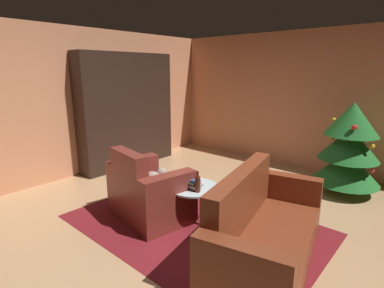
{
  "coord_description": "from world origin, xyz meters",
  "views": [
    {
      "loc": [
        2.2,
        -2.62,
        1.83
      ],
      "look_at": [
        -0.23,
        0.15,
        0.9
      ],
      "focal_mm": 27.88,
      "sensor_mm": 36.0,
      "label": 1
    }
  ],
  "objects_px": {
    "armchair_red": "(148,193)",
    "coffee_table": "(193,190)",
    "book_stack_on_table": "(192,184)",
    "decorated_tree": "(349,147)",
    "couch_red": "(263,236)",
    "bottle_on_table": "(198,184)",
    "bookshelf_unit": "(133,111)"
  },
  "relations": [
    {
      "from": "armchair_red",
      "to": "coffee_table",
      "type": "relative_size",
      "value": 1.83
    },
    {
      "from": "coffee_table",
      "to": "book_stack_on_table",
      "type": "relative_size",
      "value": 2.62
    },
    {
      "from": "armchair_red",
      "to": "decorated_tree",
      "type": "distance_m",
      "value": 3.02
    },
    {
      "from": "decorated_tree",
      "to": "armchair_red",
      "type": "bearing_deg",
      "value": -123.39
    },
    {
      "from": "couch_red",
      "to": "book_stack_on_table",
      "type": "xyz_separation_m",
      "value": [
        -1.03,
        0.16,
        0.21
      ]
    },
    {
      "from": "coffee_table",
      "to": "bottle_on_table",
      "type": "bearing_deg",
      "value": -32.26
    },
    {
      "from": "couch_red",
      "to": "armchair_red",
      "type": "bearing_deg",
      "value": -177.2
    },
    {
      "from": "bookshelf_unit",
      "to": "couch_red",
      "type": "distance_m",
      "value": 3.75
    },
    {
      "from": "coffee_table",
      "to": "armchair_red",
      "type": "bearing_deg",
      "value": -150.42
    },
    {
      "from": "armchair_red",
      "to": "book_stack_on_table",
      "type": "xyz_separation_m",
      "value": [
        0.53,
        0.24,
        0.2
      ]
    },
    {
      "from": "coffee_table",
      "to": "bottle_on_table",
      "type": "distance_m",
      "value": 0.23
    },
    {
      "from": "book_stack_on_table",
      "to": "armchair_red",
      "type": "bearing_deg",
      "value": -156.23
    },
    {
      "from": "bottle_on_table",
      "to": "armchair_red",
      "type": "bearing_deg",
      "value": -163.05
    },
    {
      "from": "bookshelf_unit",
      "to": "armchair_red",
      "type": "distance_m",
      "value": 2.41
    },
    {
      "from": "armchair_red",
      "to": "couch_red",
      "type": "distance_m",
      "value": 1.57
    },
    {
      "from": "bottle_on_table",
      "to": "bookshelf_unit",
      "type": "bearing_deg",
      "value": 157.0
    },
    {
      "from": "bottle_on_table",
      "to": "decorated_tree",
      "type": "height_order",
      "value": "decorated_tree"
    },
    {
      "from": "armchair_red",
      "to": "coffee_table",
      "type": "xyz_separation_m",
      "value": [
        0.51,
        0.29,
        0.09
      ]
    },
    {
      "from": "coffee_table",
      "to": "couch_red",
      "type": "bearing_deg",
      "value": -11.44
    },
    {
      "from": "bookshelf_unit",
      "to": "couch_red",
      "type": "xyz_separation_m",
      "value": [
        3.47,
        -1.21,
        -0.74
      ]
    },
    {
      "from": "bookshelf_unit",
      "to": "book_stack_on_table",
      "type": "xyz_separation_m",
      "value": [
        2.44,
        -1.05,
        -0.53
      ]
    },
    {
      "from": "couch_red",
      "to": "coffee_table",
      "type": "bearing_deg",
      "value": 168.56
    },
    {
      "from": "armchair_red",
      "to": "coffee_table",
      "type": "distance_m",
      "value": 0.59
    },
    {
      "from": "armchair_red",
      "to": "book_stack_on_table",
      "type": "relative_size",
      "value": 4.81
    },
    {
      "from": "bookshelf_unit",
      "to": "couch_red",
      "type": "height_order",
      "value": "bookshelf_unit"
    },
    {
      "from": "armchair_red",
      "to": "bookshelf_unit",
      "type": "bearing_deg",
      "value": 146.0
    },
    {
      "from": "armchair_red",
      "to": "bottle_on_table",
      "type": "distance_m",
      "value": 0.72
    },
    {
      "from": "coffee_table",
      "to": "bookshelf_unit",
      "type": "bearing_deg",
      "value": 157.59
    },
    {
      "from": "book_stack_on_table",
      "to": "bottle_on_table",
      "type": "relative_size",
      "value": 0.93
    },
    {
      "from": "bookshelf_unit",
      "to": "armchair_red",
      "type": "relative_size",
      "value": 1.89
    },
    {
      "from": "decorated_tree",
      "to": "couch_red",
      "type": "bearing_deg",
      "value": -91.94
    },
    {
      "from": "armchair_red",
      "to": "book_stack_on_table",
      "type": "height_order",
      "value": "armchair_red"
    }
  ]
}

